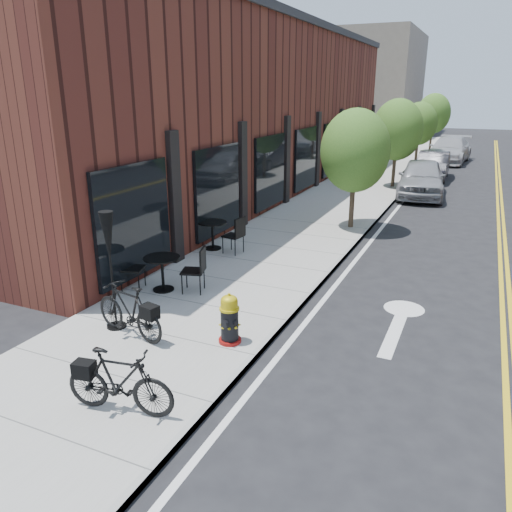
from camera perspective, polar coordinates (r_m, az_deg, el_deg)
The scene contains 17 objects.
ground at distance 8.78m, azimuth -0.06°, elevation -11.94°, with size 120.00×120.00×0.00m, color black.
sidewalk_near at distance 18.19m, azimuth 7.21°, elevation 4.38°, with size 4.00×70.00×0.12m, color #9E9B93.
building_near at distance 23.03m, azimuth -0.47°, elevation 16.12°, with size 5.00×28.00×7.00m, color #481D17.
bg_building_left at distance 56.02m, azimuth 13.53°, elevation 18.56°, with size 8.00×14.00×10.00m, color #726656.
tree_near_a at distance 16.43m, azimuth 11.26°, elevation 11.70°, with size 2.20×2.20×3.81m.
tree_near_b at distance 24.25m, azimuth 15.84°, elevation 13.71°, with size 2.30×2.30×3.98m.
tree_near_c at distance 32.17m, azimuth 18.15°, elevation 14.18°, with size 2.10×2.10×3.67m.
tree_near_d at distance 40.11m, azimuth 19.62°, elevation 15.08°, with size 2.40×2.40×4.11m.
fire_hydrant at distance 8.95m, azimuth -3.04°, elevation -7.24°, with size 0.53×0.53×0.94m.
bicycle_left at distance 9.41m, azimuth -14.33°, elevation -6.04°, with size 0.48×1.70×1.02m, color black.
bicycle_right at distance 7.36m, azimuth -15.34°, elevation -13.70°, with size 0.46×1.62×0.98m, color black.
bistro_set_b at distance 11.38m, azimuth -10.66°, elevation -1.43°, with size 1.94×1.02×1.02m.
bistro_set_c at distance 14.19m, azimuth -5.00°, elevation 2.84°, with size 1.95×0.93×1.03m.
patio_umbrella at distance 9.44m, azimuth -16.47°, elevation 1.11°, with size 0.37×0.37×2.27m.
parked_car_a at distance 23.07m, azimuth 18.39°, elevation 8.46°, with size 1.90×4.71×1.61m, color #929499.
parked_car_b at distance 27.84m, azimuth 19.55°, elevation 9.70°, with size 1.48×4.25×1.40m, color black.
parked_car_c at distance 34.76m, azimuth 21.21°, elevation 11.24°, with size 2.24×5.51×1.60m, color #ADADB2.
Camera 1 is at (3.12, -6.90, 4.44)m, focal length 35.00 mm.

